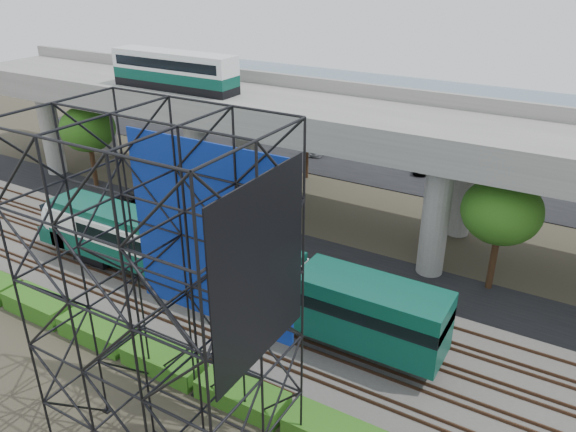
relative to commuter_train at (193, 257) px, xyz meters
The scene contains 13 objects.
ground 4.03m from the commuter_train, 45.31° to the right, with size 140.00×140.00×0.00m, color #474233.
ballast_bed 3.41m from the commuter_train, ahead, with size 90.00×12.00×0.20m, color slate.
service_road 9.18m from the commuter_train, 76.90° to the left, with size 90.00×5.00×0.08m, color black.
parking_lot 32.19m from the commuter_train, 86.46° to the left, with size 90.00×18.00×0.08m, color black.
harbor_water 54.11m from the commuter_train, 87.90° to the left, with size 140.00×40.00×0.03m, color slate.
rail_tracks 3.27m from the commuter_train, ahead, with size 90.00×9.52×0.16m.
commuter_train is the anchor object (origin of this frame).
overpass 15.01m from the commuter_train, 86.30° to the left, with size 80.00×12.00×12.40m.
scaffold_tower 13.11m from the commuter_train, 54.37° to the right, with size 9.36×6.36×15.00m.
hedge_strip 7.35m from the commuter_train, 64.65° to the right, with size 34.60×1.80×1.20m.
trees 14.67m from the commuter_train, 100.75° to the left, with size 40.94×16.94×7.69m.
suv 15.11m from the commuter_train, 148.10° to the left, with size 2.12×4.60×1.28m, color black.
parked_cars 31.98m from the commuter_train, 85.54° to the left, with size 37.60×9.46×1.29m.
Camera 1 is at (18.53, -21.21, 20.03)m, focal length 35.00 mm.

